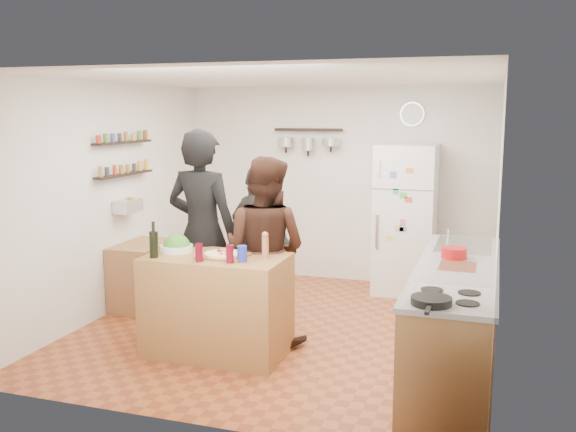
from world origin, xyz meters
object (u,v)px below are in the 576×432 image
(person_center, at_px, (265,250))
(red_bowl, at_px, (454,253))
(wine_bottle, at_px, (154,244))
(side_table, at_px, (145,275))
(person_left, at_px, (202,233))
(fridge, at_px, (405,219))
(counter_run, at_px, (455,320))
(salad_bowl, at_px, (177,248))
(skillet, at_px, (431,301))
(salt_canister, at_px, (242,254))
(person_back, at_px, (259,244))
(prep_island, at_px, (217,305))
(pepper_mill, at_px, (265,248))
(wall_clock, at_px, (412,114))

(person_center, height_order, red_bowl, person_center)
(wine_bottle, xyz_separation_m, side_table, (-0.86, 1.25, -0.66))
(person_left, bearing_deg, fridge, -124.46)
(wine_bottle, height_order, side_table, wine_bottle)
(counter_run, bearing_deg, wine_bottle, -169.54)
(salad_bowl, bearing_deg, person_center, 29.45)
(skillet, relative_size, side_table, 0.34)
(side_table, bearing_deg, salt_canister, -34.72)
(wine_bottle, height_order, person_back, person_back)
(wine_bottle, height_order, skillet, wine_bottle)
(person_center, xyz_separation_m, skillet, (1.69, -1.37, 0.06))
(person_back, bearing_deg, side_table, 27.82)
(salt_canister, bearing_deg, fridge, 68.95)
(prep_island, height_order, salt_canister, salt_canister)
(pepper_mill, height_order, red_bowl, pepper_mill)
(prep_island, xyz_separation_m, side_table, (-1.36, 1.03, -0.09))
(pepper_mill, height_order, person_left, person_left)
(pepper_mill, bearing_deg, person_left, 152.36)
(skillet, distance_m, fridge, 3.53)
(prep_island, bearing_deg, person_back, 87.99)
(salad_bowl, relative_size, person_center, 0.17)
(salt_canister, bearing_deg, wine_bottle, -172.87)
(skillet, bearing_deg, wine_bottle, 164.41)
(wine_bottle, distance_m, skillet, 2.58)
(person_center, bearing_deg, fridge, -107.69)
(wine_bottle, distance_m, wall_clock, 3.78)
(side_table, bearing_deg, wall_clock, 34.61)
(person_left, height_order, person_center, person_left)
(salt_canister, height_order, person_center, person_center)
(skillet, height_order, red_bowl, red_bowl)
(wine_bottle, height_order, red_bowl, wine_bottle)
(counter_run, relative_size, side_table, 3.29)
(wine_bottle, xyz_separation_m, pepper_mill, (0.95, 0.27, -0.02))
(salad_bowl, bearing_deg, side_table, 133.80)
(pepper_mill, relative_size, side_table, 0.24)
(side_table, bearing_deg, person_center, -19.20)
(pepper_mill, xyz_separation_m, person_back, (-0.41, 0.95, -0.18))
(wine_bottle, bearing_deg, person_center, 40.28)
(red_bowl, height_order, fridge, fridge)
(counter_run, bearing_deg, wall_clock, 105.92)
(person_back, relative_size, red_bowl, 7.43)
(counter_run, bearing_deg, side_table, 167.32)
(pepper_mill, xyz_separation_m, counter_run, (1.63, 0.21, -0.55))
(salt_canister, height_order, fridge, fridge)
(counter_run, relative_size, fridge, 1.46)
(person_back, bearing_deg, prep_island, 117.12)
(wine_bottle, xyz_separation_m, red_bowl, (2.53, 0.76, -0.06))
(wine_bottle, xyz_separation_m, counter_run, (2.58, 0.48, -0.58))
(prep_island, relative_size, salad_bowl, 4.14)
(person_left, xyz_separation_m, fridge, (1.69, 2.08, -0.11))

